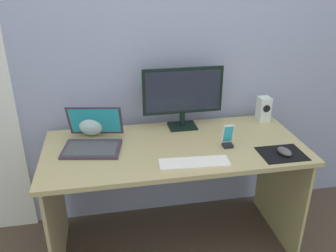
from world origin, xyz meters
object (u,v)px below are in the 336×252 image
(speaker_right, at_px, (264,109))
(fishbowl, at_px, (92,121))
(monitor, at_px, (183,95))
(phone_in_dock, at_px, (228,139))
(keyboard_external, at_px, (194,163))
(laptop, at_px, (93,139))
(mouse, at_px, (284,151))

(speaker_right, bearing_deg, fishbowl, 179.96)
(monitor, bearing_deg, phone_in_dock, -57.23)
(keyboard_external, distance_m, phone_in_dock, 0.29)
(fishbowl, bearing_deg, laptop, -88.51)
(fishbowl, relative_size, phone_in_dock, 1.27)
(mouse, xyz_separation_m, phone_in_dock, (-0.28, 0.16, 0.03))
(monitor, height_order, fishbowl, monitor)
(monitor, distance_m, keyboard_external, 0.52)
(monitor, distance_m, fishbowl, 0.59)
(monitor, relative_size, fishbowl, 2.91)
(fishbowl, distance_m, phone_in_dock, 0.84)
(laptop, relative_size, phone_in_dock, 2.70)
(speaker_right, height_order, phone_in_dock, speaker_right)
(keyboard_external, bearing_deg, fishbowl, 142.39)
(laptop, bearing_deg, mouse, -15.93)
(monitor, relative_size, laptop, 1.37)
(monitor, bearing_deg, speaker_right, 0.38)
(laptop, height_order, mouse, laptop)
(speaker_right, relative_size, keyboard_external, 0.44)
(laptop, height_order, fishbowl, laptop)
(keyboard_external, distance_m, mouse, 0.52)
(mouse, relative_size, phone_in_dock, 0.72)
(monitor, height_order, mouse, monitor)
(fishbowl, bearing_deg, monitor, -0.45)
(monitor, height_order, keyboard_external, monitor)
(laptop, height_order, keyboard_external, laptop)
(monitor, height_order, phone_in_dock, monitor)
(mouse, bearing_deg, speaker_right, 68.62)
(fishbowl, xyz_separation_m, phone_in_dock, (0.78, -0.32, -0.04))
(monitor, bearing_deg, keyboard_external, -94.70)
(speaker_right, relative_size, fishbowl, 0.95)
(keyboard_external, xyz_separation_m, mouse, (0.52, 0.00, 0.02))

